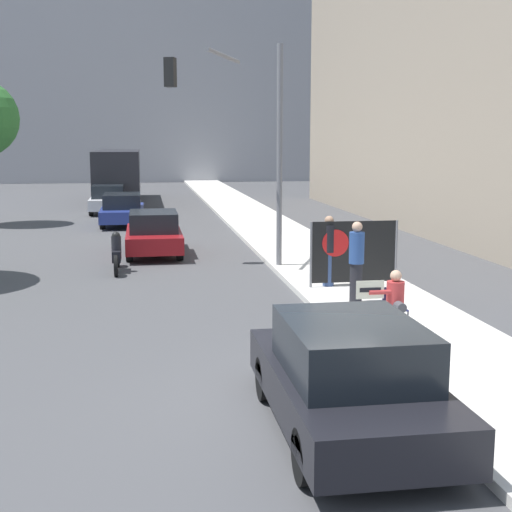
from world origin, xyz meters
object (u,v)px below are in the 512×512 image
Objects in this scene: traffic_light_pole at (240,118)px; parked_car_curbside at (348,378)px; car_on_road_distant at (108,199)px; car_on_road_midblock at (123,209)px; seated_protester at (395,299)px; protest_banner at (353,252)px; city_bus_on_road at (118,173)px; car_on_road_nearest at (154,233)px; jogger_on_sidewalk at (356,261)px; motorcycle_on_road at (117,254)px; pedestrian_behind at (329,250)px.

parked_car_curbside is (-0.25, -12.19, -3.64)m from traffic_light_pole.
traffic_light_pole reaches higher than car_on_road_distant.
car_on_road_distant reaches higher than car_on_road_midblock.
protest_banner is at bearing 90.56° from seated_protester.
city_bus_on_road is at bearing 100.29° from traffic_light_pole.
car_on_road_nearest is at bearing -81.46° from car_on_road_distant.
jogger_on_sidewalk reaches higher than car_on_road_nearest.
parked_car_curbside reaches higher than motorcycle_on_road.
car_on_road_distant is 0.36× the size of city_bus_on_road.
car_on_road_distant is at bearing 105.15° from traffic_light_pole.
motorcycle_on_road is at bearing 131.00° from seated_protester.
car_on_road_distant is at bearing 93.34° from motorcycle_on_road.
car_on_road_nearest is at bearing 98.40° from parked_car_curbside.
car_on_road_midblock is at bearing 112.53° from seated_protester.
jogger_on_sidewalk is at bearing 96.89° from seated_protester.
jogger_on_sidewalk is at bearing -104.61° from protest_banner.
car_on_road_nearest is at bearing 69.48° from motorcycle_on_road.
pedestrian_behind is at bearing -57.22° from car_on_road_nearest.
parked_car_curbside is 35.86m from city_bus_on_road.
jogger_on_sidewalk is 0.43× the size of parked_car_curbside.
city_bus_on_road reaches higher than pedestrian_behind.
seated_protester is 0.10× the size of city_bus_on_road.
city_bus_on_road reaches higher than car_on_road_nearest.
jogger_on_sidewalk is 1.04× the size of pedestrian_behind.
pedestrian_behind is 27.70m from city_bus_on_road.
protest_banner is at bearing -71.48° from car_on_road_distant.
motorcycle_on_road is (-5.35, 3.60, -0.53)m from pedestrian_behind.
motorcycle_on_road is (0.13, -11.65, -0.19)m from car_on_road_midblock.
motorcycle_on_road is (-1.11, -2.97, -0.20)m from car_on_road_nearest.
traffic_light_pole reaches higher than car_on_road_midblock.
traffic_light_pole is at bearing -72.20° from car_on_road_midblock.
traffic_light_pole is 12.73m from parked_car_curbside.
jogger_on_sidewalk is 29.60m from city_bus_on_road.
jogger_on_sidewalk is at bearing -71.89° from car_on_road_midblock.
motorcycle_on_road is (-5.48, 5.51, -0.57)m from jogger_on_sidewalk.
parked_car_curbside is at bearing -107.07° from protest_banner.
city_bus_on_road is (0.35, 6.44, 1.09)m from car_on_road_distant.
protest_banner reaches higher than car_on_road_midblock.
car_on_road_midblock is at bearing 111.58° from protest_banner.
car_on_road_midblock reaches higher than seated_protester.
protest_banner is 8.85m from parked_car_curbside.
traffic_light_pole is 17.98m from car_on_road_distant.
car_on_road_midblock is 0.42× the size of city_bus_on_road.
seated_protester is 0.28× the size of car_on_road_nearest.
car_on_road_nearest is (-4.38, 10.99, -0.05)m from seated_protester.
motorcycle_on_road is at bearing -179.83° from traffic_light_pole.
protest_banner is at bearing -57.90° from traffic_light_pole.
seated_protester is 11.83m from car_on_road_nearest.
jogger_on_sidewalk is at bearing 77.58° from pedestrian_behind.
jogger_on_sidewalk reaches higher than motorcycle_on_road.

